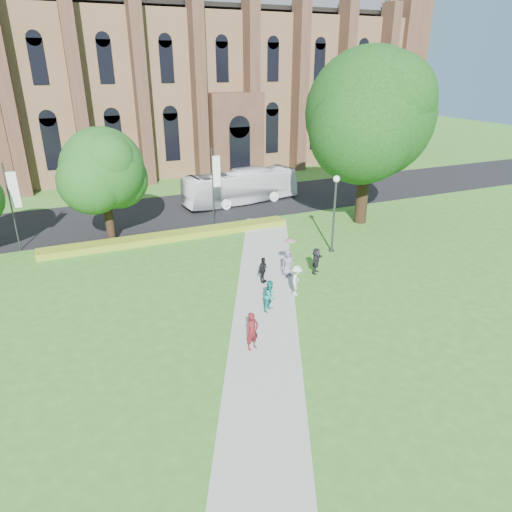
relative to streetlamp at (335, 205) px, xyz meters
name	(u,v)px	position (x,y,z in m)	size (l,w,h in m)	color
ground	(273,319)	(-7.50, -6.50, -3.30)	(160.00, 160.00, 0.00)	#367021
road	(175,211)	(-7.50, 13.50, -3.29)	(160.00, 10.00, 0.02)	black
footpath	(265,309)	(-7.50, -5.50, -3.28)	(3.20, 30.00, 0.04)	#B2B2A8
flower_hedge	(171,236)	(-9.50, 6.70, -3.07)	(18.00, 1.40, 0.45)	gold
cathedral	(208,54)	(2.50, 33.23, 9.69)	(52.60, 18.25, 28.00)	brown
streetlamp	(335,205)	(0.00, 0.00, 0.00)	(0.44, 0.44, 5.24)	#38383D
large_tree	(370,114)	(5.50, 4.50, 5.07)	(9.60, 9.60, 13.20)	#332114
street_tree_1	(103,169)	(-13.50, 8.00, 1.93)	(5.60, 5.60, 8.05)	#332114
banner_pole_0	(214,182)	(-5.39, 8.70, 0.09)	(0.70, 0.10, 6.00)	#38383D
banner_pole_1	(12,202)	(-19.39, 8.70, 0.09)	(0.70, 0.10, 6.00)	#38383D
tour_coach	(241,187)	(-1.32, 13.36, -1.76)	(2.55, 10.88, 3.03)	white
pedestrian_0	(252,331)	(-9.49, -8.50, -2.36)	(0.65, 0.43, 1.78)	maroon
pedestrian_1	(270,296)	(-7.29, -5.69, -2.42)	(0.82, 0.64, 1.68)	#197E7C
pedestrian_2	(296,281)	(-5.28, -4.75, -2.38)	(1.14, 0.65, 1.76)	silver
pedestrian_3	(263,270)	(-6.30, -2.55, -2.48)	(0.91, 0.38, 1.55)	black
pedestrian_4	(288,263)	(-4.52, -2.23, -2.46)	(0.78, 0.51, 1.60)	slate
pedestrian_5	(316,261)	(-2.80, -2.63, -2.46)	(1.48, 0.47, 1.60)	#25232A
parasol	(290,245)	(-4.34, -2.13, -1.36)	(0.69, 0.69, 0.60)	#D19398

